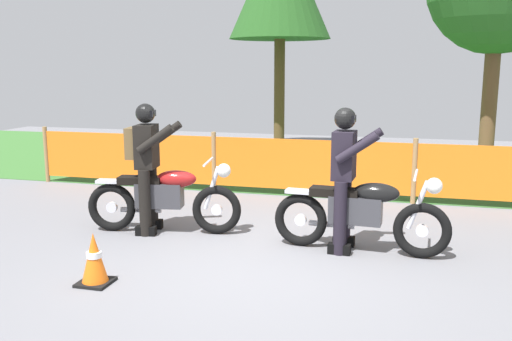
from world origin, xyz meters
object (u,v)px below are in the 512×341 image
(rider_lead, at_px, (345,174))
(traffic_cone, at_px, (94,259))
(motorcycle_lead, at_px, (361,213))
(rider_trailing, at_px, (146,161))
(motorcycle_trailing, at_px, (164,197))

(rider_lead, height_order, traffic_cone, rider_lead)
(motorcycle_lead, bearing_deg, rider_trailing, -178.46)
(traffic_cone, bearing_deg, rider_trailing, 98.69)
(motorcycle_lead, distance_m, traffic_cone, 3.01)
(rider_trailing, relative_size, traffic_cone, 3.19)
(rider_lead, xyz_separation_m, traffic_cone, (-2.29, -1.69, -0.66))
(rider_trailing, distance_m, traffic_cone, 1.93)
(motorcycle_lead, distance_m, rider_lead, 0.49)
(motorcycle_lead, distance_m, motorcycle_trailing, 2.54)
(motorcycle_lead, relative_size, rider_trailing, 1.22)
(rider_lead, distance_m, rider_trailing, 2.56)
(motorcycle_lead, relative_size, traffic_cone, 3.89)
(motorcycle_trailing, xyz_separation_m, traffic_cone, (0.05, -1.82, -0.21))
(motorcycle_lead, height_order, motorcycle_trailing, motorcycle_lead)
(motorcycle_trailing, xyz_separation_m, rider_lead, (2.34, -0.12, 0.45))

